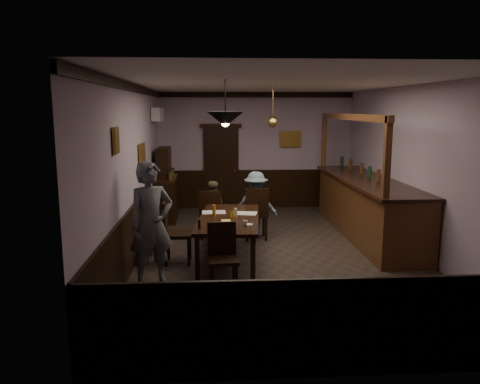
{
  "coord_description": "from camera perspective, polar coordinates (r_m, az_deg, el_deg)",
  "views": [
    {
      "loc": [
        -1.17,
        -8.1,
        2.57
      ],
      "look_at": [
        -0.67,
        -0.12,
        1.15
      ],
      "focal_mm": 35.0,
      "sensor_mm": 36.0,
      "label": 1
    }
  ],
  "objects": [
    {
      "name": "beer_glass",
      "position": [
        8.05,
        -3.19,
        -2.28
      ],
      "size": [
        0.06,
        0.06,
        0.2
      ],
      "primitive_type": "cylinder",
      "color": "#BF721E",
      "rests_on": "dining_table"
    },
    {
      "name": "coffee_cup",
      "position": [
        7.4,
        0.63,
        -3.76
      ],
      "size": [
        0.09,
        0.09,
        0.07
      ],
      "primitive_type": "imported",
      "rotation": [
        0.0,
        0.0,
        -0.1
      ],
      "color": "white",
      "rests_on": "saucer"
    },
    {
      "name": "chair_far_right",
      "position": [
        9.25,
        1.99,
        -2.37
      ],
      "size": [
        0.47,
        0.47,
        1.06
      ],
      "rotation": [
        0.0,
        0.0,
        3.17
      ],
      "color": "black",
      "rests_on": "ground"
    },
    {
      "name": "pastry_plate",
      "position": [
        7.42,
        -1.9,
        -4.08
      ],
      "size": [
        0.22,
        0.22,
        0.01
      ],
      "primitive_type": "cylinder",
      "color": "white",
      "rests_on": "dining_table"
    },
    {
      "name": "pastry_ring_b",
      "position": [
        7.43,
        -1.92,
        -3.83
      ],
      "size": [
        0.13,
        0.13,
        0.04
      ],
      "primitive_type": "torus",
      "color": "#C68C47",
      "rests_on": "pastry_plate"
    },
    {
      "name": "napkin",
      "position": [
        7.76,
        -1.73,
        -3.48
      ],
      "size": [
        0.16,
        0.16,
        0.0
      ],
      "primitive_type": "cube",
      "rotation": [
        0.0,
        0.0,
        -0.1
      ],
      "color": "#FBE35C",
      "rests_on": "dining_table"
    },
    {
      "name": "person_seated_right",
      "position": [
        9.51,
        1.94,
        -1.49
      ],
      "size": [
        0.96,
        0.7,
        1.33
      ],
      "primitive_type": "imported",
      "rotation": [
        0.0,
        0.0,
        2.88
      ],
      "color": "slate",
      "rests_on": "ground"
    },
    {
      "name": "picture_left_large",
      "position": [
        9.03,
        -11.83,
        4.34
      ],
      "size": [
        0.04,
        0.62,
        0.48
      ],
      "color": "olive",
      "rests_on": "ground"
    },
    {
      "name": "newspaper_left",
      "position": [
        8.36,
        -3.21,
        -2.48
      ],
      "size": [
        0.43,
        0.32,
        0.01
      ],
      "primitive_type": "cube",
      "rotation": [
        0.0,
        0.0,
        0.04
      ],
      "color": "silver",
      "rests_on": "dining_table"
    },
    {
      "name": "pendant_brass_mid",
      "position": [
        9.64,
        4.01,
        8.44
      ],
      "size": [
        0.2,
        0.2,
        0.81
      ],
      "color": "#BF8C3F",
      "rests_on": "ground"
    },
    {
      "name": "bar_counter",
      "position": [
        9.88,
        15.15,
        -1.63
      ],
      "size": [
        1.03,
        4.42,
        2.48
      ],
      "color": "#4E2614",
      "rests_on": "ground"
    },
    {
      "name": "newspaper_right",
      "position": [
        8.26,
        0.59,
        -2.62
      ],
      "size": [
        0.47,
        0.38,
        0.01
      ],
      "primitive_type": "cube",
      "rotation": [
        0.0,
        0.0,
        -0.21
      ],
      "color": "silver",
      "rests_on": "dining_table"
    },
    {
      "name": "room",
      "position": [
        8.25,
        4.58,
        2.59
      ],
      "size": [
        5.01,
        8.01,
        3.01
      ],
      "color": "#2D2621",
      "rests_on": "ground"
    },
    {
      "name": "pastry_ring_a",
      "position": [
        7.44,
        -2.01,
        -3.81
      ],
      "size": [
        0.13,
        0.13,
        0.04
      ],
      "primitive_type": "torus",
      "color": "#C68C47",
      "rests_on": "pastry_plate"
    },
    {
      "name": "pendant_iron",
      "position": [
        6.98,
        -1.81,
        8.87
      ],
      "size": [
        0.56,
        0.56,
        0.69
      ],
      "color": "black",
      "rests_on": "ground"
    },
    {
      "name": "chair_far_left",
      "position": [
        9.3,
        -3.61,
        -2.51
      ],
      "size": [
        0.46,
        0.46,
        1.0
      ],
      "rotation": [
        0.0,
        0.0,
        3.07
      ],
      "color": "black",
      "rests_on": "ground"
    },
    {
      "name": "ac_unit",
      "position": [
        11.07,
        -10.02,
        9.31
      ],
      "size": [
        0.2,
        0.85,
        0.3
      ],
      "color": "white",
      "rests_on": "ground"
    },
    {
      "name": "sideboard",
      "position": [
        11.09,
        -8.94,
        0.14
      ],
      "size": [
        0.46,
        1.28,
        1.69
      ],
      "color": "black",
      "rests_on": "ground"
    },
    {
      "name": "pepper_mill",
      "position": [
        7.25,
        -4.98,
        -3.93
      ],
      "size": [
        0.04,
        0.04,
        0.14
      ],
      "primitive_type": "cylinder",
      "color": "black",
      "rests_on": "dining_table"
    },
    {
      "name": "picture_back",
      "position": [
        12.26,
        6.16,
        6.43
      ],
      "size": [
        0.55,
        0.04,
        0.42
      ],
      "color": "olive",
      "rests_on": "ground"
    },
    {
      "name": "chair_side",
      "position": [
        7.94,
        -8.21,
        -4.53
      ],
      "size": [
        0.47,
        0.47,
        1.06
      ],
      "rotation": [
        0.0,
        0.0,
        1.55
      ],
      "color": "black",
      "rests_on": "ground"
    },
    {
      "name": "pendant_brass_far",
      "position": [
        11.12,
        4.03,
        8.66
      ],
      "size": [
        0.2,
        0.2,
        0.81
      ],
      "color": "#BF8C3F",
      "rests_on": "ground"
    },
    {
      "name": "chair_near",
      "position": [
        6.78,
        -2.14,
        -7.47
      ],
      "size": [
        0.45,
        0.45,
        0.96
      ],
      "rotation": [
        0.0,
        0.0,
        0.07
      ],
      "color": "black",
      "rests_on": "ground"
    },
    {
      "name": "saucer",
      "position": [
        7.47,
        0.98,
        -3.97
      ],
      "size": [
        0.15,
        0.15,
        0.01
      ],
      "primitive_type": "cylinder",
      "color": "white",
      "rests_on": "dining_table"
    },
    {
      "name": "person_standing",
      "position": [
        6.89,
        -10.76,
        -3.94
      ],
      "size": [
        0.8,
        0.71,
        1.84
      ],
      "primitive_type": "imported",
      "rotation": [
        0.0,
        0.0,
        0.51
      ],
      "color": "slate",
      "rests_on": "ground"
    },
    {
      "name": "person_seated_left",
      "position": [
        9.57,
        -3.46,
        -2.0
      ],
      "size": [
        0.58,
        0.47,
        1.14
      ],
      "primitive_type": "imported",
      "rotation": [
        0.0,
        0.0,
        3.06
      ],
      "color": "brown",
      "rests_on": "ground"
    },
    {
      "name": "soda_can",
      "position": [
        7.92,
        -1.0,
        -2.76
      ],
      "size": [
        0.07,
        0.07,
        0.12
      ],
      "primitive_type": "cylinder",
      "color": "yellow",
      "rests_on": "dining_table"
    },
    {
      "name": "dining_table",
      "position": [
        8.01,
        -1.34,
        -3.54
      ],
      "size": [
        1.22,
        2.29,
        0.75
      ],
      "rotation": [
        0.0,
        0.0,
        -0.1
      ],
      "color": "black",
      "rests_on": "ground"
    },
    {
      "name": "water_glass",
      "position": [
        8.0,
        -0.54,
        -2.53
      ],
      "size": [
        0.06,
        0.06,
        0.15
      ],
      "primitive_type": "cylinder",
      "color": "silver",
      "rests_on": "dining_table"
    },
    {
      "name": "picture_left_small",
      "position": [
        6.64,
        -14.88,
        6.11
      ],
      "size": [
        0.04,
        0.28,
        0.36
      ],
      "color": "olive",
      "rests_on": "ground"
    },
    {
      "name": "door_back",
      "position": [
        12.15,
        -2.31,
        2.89
      ],
      "size": [
        0.9,
        0.06,
        2.1
      ],
      "primitive_type": "cube",
      "color": "black",
      "rests_on": "ground"
    }
  ]
}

